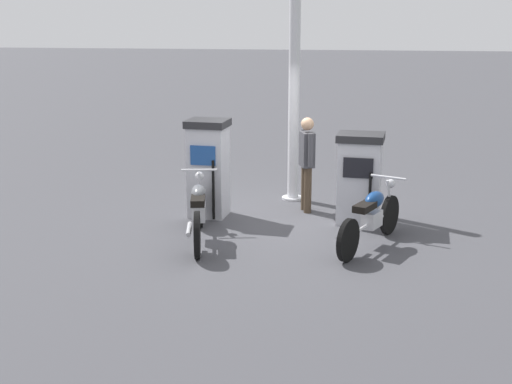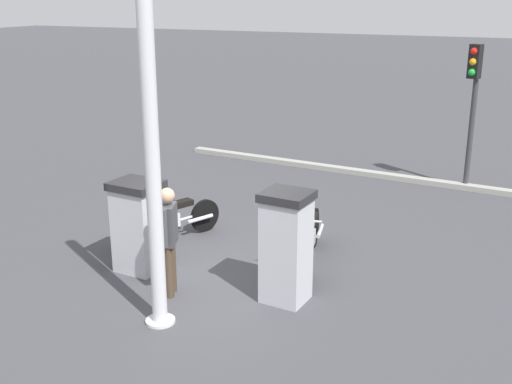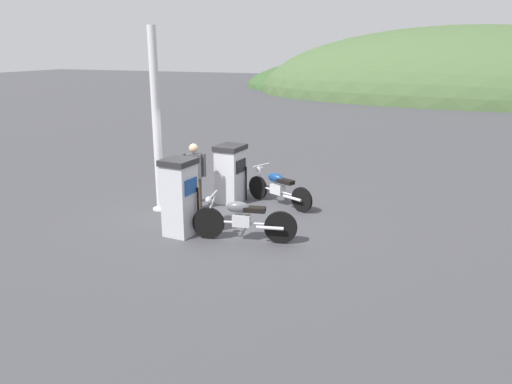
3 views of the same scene
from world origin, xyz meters
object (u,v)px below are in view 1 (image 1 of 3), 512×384
Objects in this scene: motorcycle_near_pump at (198,211)px; attendant_person at (307,158)px; fuel_pump_near at (208,168)px; fuel_pump_far at (359,178)px; motorcycle_far_pump at (371,217)px; canopy_support_pole at (294,86)px.

attendant_person reaches higher than motorcycle_near_pump.
motorcycle_near_pump is at bearing 6.52° from fuel_pump_near.
fuel_pump_far reaches higher than motorcycle_far_pump.
motorcycle_far_pump is 0.46× the size of canopy_support_pole.
fuel_pump_far is 1.07m from attendant_person.
attendant_person is 0.38× the size of canopy_support_pole.
attendant_person is (-1.89, 1.44, 0.47)m from motorcycle_near_pump.
canopy_support_pole reaches higher than fuel_pump_far.
fuel_pump_near reaches higher than attendant_person.
fuel_pump_near is 1.11× the size of fuel_pump_far.
motorcycle_near_pump is at bearing -22.85° from canopy_support_pole.
fuel_pump_far reaches higher than motorcycle_near_pump.
attendant_person is (-1.74, -1.11, 0.48)m from motorcycle_far_pump.
motorcycle_near_pump is (1.35, -2.35, -0.28)m from fuel_pump_far.
canopy_support_pole is at bearing 157.15° from motorcycle_near_pump.
fuel_pump_near is 1.41m from motorcycle_near_pump.
canopy_support_pole is at bearing -157.87° from attendant_person.
fuel_pump_far is 0.90× the size of attendant_person.
motorcycle_near_pump is (1.35, 0.15, -0.36)m from fuel_pump_near.
attendant_person is at bearing 22.13° from canopy_support_pole.
attendant_person is at bearing -147.57° from motorcycle_far_pump.
fuel_pump_near is at bearing -173.48° from motorcycle_near_pump.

